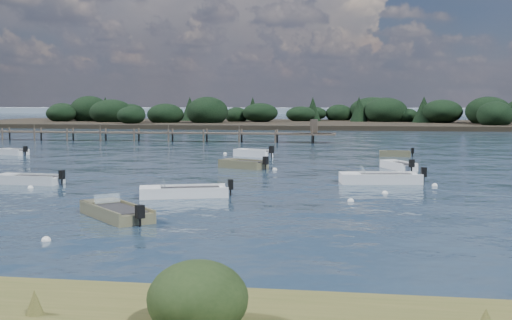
% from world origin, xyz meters
% --- Properties ---
extents(ground, '(400.00, 400.00, 0.00)m').
position_xyz_m(ground, '(0.00, 60.00, 0.00)').
color(ground, '#172737').
rests_on(ground, ground).
extents(dinghy_near_olive, '(4.01, 4.08, 1.10)m').
position_xyz_m(dinghy_near_olive, '(-0.72, -1.76, 0.14)').
color(dinghy_near_olive, '#6B6647').
rests_on(dinghy_near_olive, ground).
extents(dinghy_extra_a, '(3.78, 2.81, 1.17)m').
position_xyz_m(dinghy_extra_a, '(0.93, 18.51, 0.16)').
color(dinghy_extra_a, '#6B6647').
rests_on(dinghy_extra_a, ground).
extents(dinghy_extra_b, '(2.49, 3.67, 1.09)m').
position_xyz_m(dinghy_extra_b, '(11.82, 19.35, 0.15)').
color(dinghy_extra_b, silver).
rests_on(dinghy_extra_b, ground).
extents(dinghy_mid_white_b, '(5.07, 2.42, 1.24)m').
position_xyz_m(dinghy_mid_white_b, '(10.28, 11.30, 0.16)').
color(dinghy_mid_white_b, silver).
rests_on(dinghy_mid_white_b, ground).
extents(dinghy_mid_white_a, '(4.70, 2.89, 1.09)m').
position_xyz_m(dinghy_mid_white_a, '(0.42, 4.31, 0.14)').
color(dinghy_mid_white_a, silver).
rests_on(dinghy_mid_white_a, ground).
extents(dinghy_mid_grey, '(4.23, 1.74, 1.06)m').
position_xyz_m(dinghy_mid_grey, '(-9.75, 7.85, 0.14)').
color(dinghy_mid_grey, '#B8BDC0').
rests_on(dinghy_mid_grey, ground).
extents(tender_far_grey_b, '(2.92, 1.05, 1.00)m').
position_xyz_m(tender_far_grey_b, '(12.19, 30.04, 0.14)').
color(tender_far_grey_b, '#6B6647').
rests_on(tender_far_grey_b, ground).
extents(tender_far_grey, '(3.30, 2.24, 1.06)m').
position_xyz_m(tender_far_grey, '(-21.48, 26.78, 0.15)').
color(tender_far_grey, '#B8BDC0').
rests_on(tender_far_grey, ground).
extents(tender_far_white, '(3.69, 2.54, 1.26)m').
position_xyz_m(tender_far_white, '(0.09, 28.08, 0.18)').
color(tender_far_white, silver).
rests_on(tender_far_white, ground).
extents(buoy_a, '(0.32, 0.32, 0.32)m').
position_xyz_m(buoy_a, '(-1.45, -6.29, 0.00)').
color(buoy_a, silver).
rests_on(buoy_a, ground).
extents(buoy_b, '(0.32, 0.32, 0.32)m').
position_xyz_m(buoy_b, '(10.39, 6.93, 0.00)').
color(buoy_b, silver).
rests_on(buoy_b, ground).
extents(buoy_c, '(0.32, 0.32, 0.32)m').
position_xyz_m(buoy_c, '(-8.65, 6.02, 0.00)').
color(buoy_c, silver).
rests_on(buoy_c, ground).
extents(buoy_d, '(0.32, 0.32, 0.32)m').
position_xyz_m(buoy_d, '(13.28, 10.47, 0.00)').
color(buoy_d, silver).
rests_on(buoy_d, ground).
extents(buoy_e, '(0.32, 0.32, 0.32)m').
position_xyz_m(buoy_e, '(-2.87, 30.43, 0.00)').
color(buoy_e, silver).
rests_on(buoy_e, ground).
extents(buoy_extra_a, '(0.32, 0.32, 0.32)m').
position_xyz_m(buoy_extra_a, '(8.68, 4.04, 0.00)').
color(buoy_extra_a, silver).
rests_on(buoy_extra_a, ground).
extents(buoy_extra_b, '(0.32, 0.32, 0.32)m').
position_xyz_m(buoy_extra_b, '(3.32, 17.55, 0.00)').
color(buoy_extra_b, silver).
rests_on(buoy_extra_b, ground).
extents(jetty, '(64.50, 3.20, 3.40)m').
position_xyz_m(jetty, '(-21.74, 47.99, 0.98)').
color(jetty, '#4A4136').
rests_on(jetty, ground).
extents(far_headland, '(190.00, 40.00, 5.80)m').
position_xyz_m(far_headland, '(25.00, 100.00, 1.96)').
color(far_headland, black).
rests_on(far_headland, ground).
extents(distant_haze, '(280.00, 20.00, 2.40)m').
position_xyz_m(distant_haze, '(-90.00, 230.00, 0.00)').
color(distant_haze, '#899AAA').
rests_on(distant_haze, ground).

